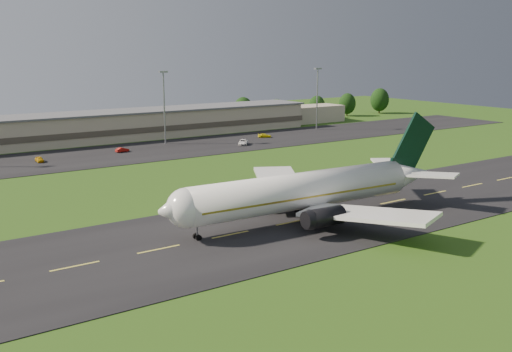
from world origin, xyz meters
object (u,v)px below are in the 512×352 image
airliner (305,191)px  service_vehicle_d (265,136)px  terminal (147,124)px  light_mast_centre (164,99)px  service_vehicle_b (122,150)px  service_vehicle_c (243,142)px  service_vehicle_a (39,159)px  light_mast_east (317,91)px

airliner → service_vehicle_d: bearing=62.3°
terminal → light_mast_centre: 18.45m
service_vehicle_b → service_vehicle_c: 33.34m
light_mast_centre → service_vehicle_d: bearing=-10.5°
terminal → service_vehicle_b: 27.93m
airliner → service_vehicle_c: 73.60m
service_vehicle_b → airliner: bearing=170.5°
service_vehicle_a → service_vehicle_d: (66.31, 2.74, -0.04)m
light_mast_centre → service_vehicle_b: light_mast_centre is taller
light_mast_centre → light_mast_east: bearing=0.0°
light_mast_east → service_vehicle_b: 71.33m
airliner → service_vehicle_c: bearing=67.7°
service_vehicle_c → service_vehicle_d: (12.62, 7.82, -0.13)m
service_vehicle_d → service_vehicle_c: bearing=146.8°
airliner → service_vehicle_d: (43.66, 74.44, -3.97)m
service_vehicle_c → service_vehicle_d: size_ratio=1.28×
terminal → light_mast_east: 56.67m
terminal → light_mast_centre: size_ratio=7.13×
light_mast_centre → service_vehicle_d: (30.13, -5.60, -12.04)m
terminal → service_vehicle_a: terminal is taller
airliner → service_vehicle_d: 86.39m
airliner → service_vehicle_a: 75.30m
light_mast_centre → service_vehicle_b: (-15.03, -6.16, -12.06)m
service_vehicle_c → service_vehicle_d: bearing=70.5°
airliner → service_vehicle_d: airliner is taller
terminal → service_vehicle_a: 45.00m
light_mast_centre → service_vehicle_a: 39.03m
service_vehicle_c → service_vehicle_b: bearing=-153.9°
terminal → service_vehicle_a: size_ratio=39.14×
terminal → service_vehicle_b: (-16.43, -22.34, -3.31)m
light_mast_centre → service_vehicle_c: (17.51, -13.42, -11.91)m
service_vehicle_a → service_vehicle_d: bearing=2.7°
service_vehicle_a → service_vehicle_d: service_vehicle_a is taller
service_vehicle_b → service_vehicle_d: bearing=-99.9°
terminal → light_mast_centre: bearing=-95.0°
service_vehicle_d → light_mast_east: bearing=-52.3°
light_mast_centre → service_vehicle_b: size_ratio=5.75×
light_mast_east → service_vehicle_b: bearing=-175.0°
airliner → service_vehicle_b: (-1.50, 73.88, -3.98)m
light_mast_east → service_vehicle_a: (-91.19, -8.34, -12.01)m
light_mast_east → service_vehicle_c: size_ratio=3.90×
terminal → service_vehicle_a: (-37.59, -24.52, -3.26)m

